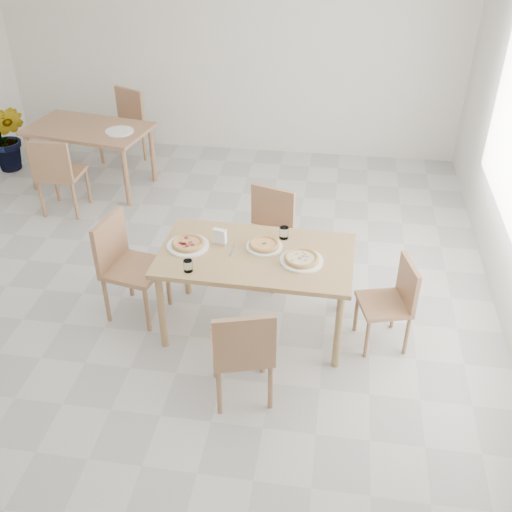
# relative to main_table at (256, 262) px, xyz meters

# --- Properties ---
(main_table) EXTENTS (1.56, 0.91, 0.75)m
(main_table) POSITION_rel_main_table_xyz_m (0.00, 0.00, 0.00)
(main_table) COLOR tan
(main_table) RESTS_ON ground
(chair_south) EXTENTS (0.53, 0.53, 0.87)m
(chair_south) POSITION_rel_main_table_xyz_m (0.03, -0.85, -0.17)
(chair_south) COLOR #A47552
(chair_south) RESTS_ON ground
(chair_north) EXTENTS (0.54, 0.54, 0.87)m
(chair_north) POSITION_rel_main_table_xyz_m (-0.01, 0.80, -0.17)
(chair_north) COLOR #A47552
(chair_north) RESTS_ON ground
(chair_west) EXTENTS (0.53, 0.53, 0.92)m
(chair_west) POSITION_rel_main_table_xyz_m (-1.13, 0.05, -0.14)
(chair_west) COLOR #A47552
(chair_west) RESTS_ON ground
(chair_east) EXTENTS (0.47, 0.47, 0.77)m
(chair_east) POSITION_rel_main_table_xyz_m (1.11, -0.02, -0.22)
(chair_east) COLOR #A47552
(chair_east) RESTS_ON ground
(plate_margherita) EXTENTS (0.29, 0.29, 0.02)m
(plate_margherita) POSITION_rel_main_table_xyz_m (0.05, 0.10, 0.09)
(plate_margherita) COLOR white
(plate_margherita) RESTS_ON main_table
(plate_mushroom) EXTENTS (0.34, 0.34, 0.02)m
(plate_mushroom) POSITION_rel_main_table_xyz_m (0.37, -0.06, 0.09)
(plate_mushroom) COLOR white
(plate_mushroom) RESTS_ON main_table
(plate_pepperoni) EXTENTS (0.34, 0.34, 0.02)m
(plate_pepperoni) POSITION_rel_main_table_xyz_m (-0.56, 0.02, 0.09)
(plate_pepperoni) COLOR white
(plate_pepperoni) RESTS_ON main_table
(pizza_margherita) EXTENTS (0.30, 0.30, 0.03)m
(pizza_margherita) POSITION_rel_main_table_xyz_m (0.05, 0.10, 0.11)
(pizza_margherita) COLOR #E7C16D
(pizza_margherita) RESTS_ON plate_margherita
(pizza_mushroom) EXTENTS (0.33, 0.33, 0.03)m
(pizza_mushroom) POSITION_rel_main_table_xyz_m (0.37, -0.06, 0.11)
(pizza_mushroom) COLOR #E7C16D
(pizza_mushroom) RESTS_ON plate_mushroom
(pizza_pepperoni) EXTENTS (0.34, 0.34, 0.03)m
(pizza_pepperoni) POSITION_rel_main_table_xyz_m (-0.56, 0.02, 0.11)
(pizza_pepperoni) COLOR #E7C16D
(pizza_pepperoni) RESTS_ON plate_pepperoni
(tumbler_a) EXTENTS (0.08, 0.08, 0.10)m
(tumbler_a) POSITION_rel_main_table_xyz_m (0.19, 0.26, 0.13)
(tumbler_a) COLOR white
(tumbler_a) RESTS_ON main_table
(tumbler_b) EXTENTS (0.07, 0.07, 0.09)m
(tumbler_b) POSITION_rel_main_table_xyz_m (-0.47, -0.32, 0.13)
(tumbler_b) COLOR white
(tumbler_b) RESTS_ON main_table
(napkin_holder) EXTENTS (0.13, 0.08, 0.13)m
(napkin_holder) POSITION_rel_main_table_xyz_m (-0.31, 0.10, 0.14)
(napkin_holder) COLOR silver
(napkin_holder) RESTS_ON main_table
(fork_a) EXTENTS (0.03, 0.19, 0.01)m
(fork_a) POSITION_rel_main_table_xyz_m (-0.19, 0.01, 0.08)
(fork_a) COLOR silver
(fork_a) RESTS_ON main_table
(fork_b) EXTENTS (0.08, 0.16, 0.01)m
(fork_b) POSITION_rel_main_table_xyz_m (-0.29, 0.16, 0.08)
(fork_b) COLOR silver
(fork_b) RESTS_ON main_table
(second_table) EXTENTS (1.52, 1.03, 0.75)m
(second_table) POSITION_rel_main_table_xyz_m (-2.35, 2.35, -0.01)
(second_table) COLOR #A47552
(second_table) RESTS_ON ground
(chair_back_s) EXTENTS (0.46, 0.46, 0.91)m
(chair_back_s) POSITION_rel_main_table_xyz_m (-2.44, 1.63, -0.14)
(chair_back_s) COLOR #A47552
(chair_back_s) RESTS_ON ground
(chair_back_n) EXTENTS (0.62, 0.62, 0.93)m
(chair_back_n) POSITION_rel_main_table_xyz_m (-2.19, 3.14, -0.13)
(chair_back_n) COLOR #A47552
(chair_back_n) RESTS_ON ground
(plate_empty) EXTENTS (0.32, 0.32, 0.02)m
(plate_empty) POSITION_rel_main_table_xyz_m (-1.93, 2.27, 0.09)
(plate_empty) COLOR white
(plate_empty) RESTS_ON second_table
(potted_plant) EXTENTS (0.51, 0.42, 0.87)m
(potted_plant) POSITION_rel_main_table_xyz_m (-3.56, 2.63, -0.24)
(potted_plant) COLOR #1E6524
(potted_plant) RESTS_ON ground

